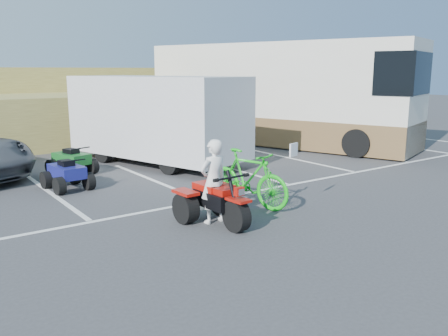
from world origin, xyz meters
TOP-DOWN VIEW (x-y plane):
  - ground at (0.00, 0.00)m, footprint 100.00×100.00m
  - parking_stripes at (0.87, 4.07)m, footprint 28.00×5.16m
  - grass_embankment at (0.00, 15.48)m, footprint 40.00×8.50m
  - red_trike_atv at (-0.70, 0.82)m, footprint 1.30×1.69m
  - rider at (-0.71, 0.97)m, footprint 0.63×0.43m
  - green_dirt_bike at (0.57, 1.49)m, footprint 1.14×2.20m
  - cargo_trailer at (1.28, 7.11)m, footprint 4.03×6.43m
  - rv_motorhome at (7.37, 8.12)m, footprint 6.32×11.35m
  - quad_atv_blue at (-2.22, 5.37)m, footprint 1.07×1.36m
  - quad_atv_green at (-1.55, 7.07)m, footprint 1.29×1.51m

SIDE VIEW (x-z plane):
  - ground at x=0.00m, z-range 0.00..0.00m
  - red_trike_atv at x=-0.70m, z-range -0.53..0.53m
  - quad_atv_blue at x=-2.22m, z-range -0.42..0.42m
  - quad_atv_green at x=-1.55m, z-range -0.42..0.42m
  - parking_stripes at x=0.87m, z-range 0.00..0.01m
  - green_dirt_bike at x=0.57m, z-range 0.00..1.27m
  - rider at x=-0.71m, z-range 0.00..1.68m
  - grass_embankment at x=0.00m, z-range -0.13..2.97m
  - cargo_trailer at x=1.28m, z-range 0.11..2.91m
  - rv_motorhome at x=7.37m, z-range -0.26..3.71m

